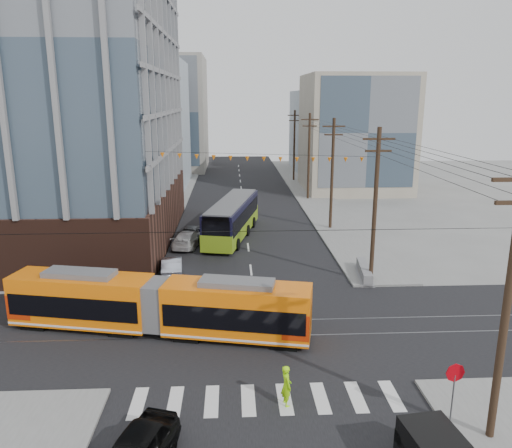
{
  "coord_description": "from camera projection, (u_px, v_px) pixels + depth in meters",
  "views": [
    {
      "loc": [
        -1.43,
        -22.29,
        12.91
      ],
      "look_at": [
        0.16,
        9.44,
        4.82
      ],
      "focal_mm": 35.0,
      "sensor_mm": 36.0,
      "label": 1
    }
  ],
  "objects": [
    {
      "name": "bg_bldg_nw_near",
      "position": [
        123.0,
        125.0,
        72.11
      ],
      "size": [
        18.0,
        16.0,
        18.0
      ],
      "primitive_type": "cube",
      "color": "#8C99A5",
      "rests_on": "ground"
    },
    {
      "name": "streetcar",
      "position": [
        158.0,
        305.0,
        27.8
      ],
      "size": [
        17.18,
        5.95,
        3.29
      ],
      "primitive_type": null,
      "rotation": [
        0.0,
        0.0,
        -0.21
      ],
      "color": "orange",
      "rests_on": "ground"
    },
    {
      "name": "jersey_barrier",
      "position": [
        364.0,
        271.0,
        36.78
      ],
      "size": [
        1.52,
        4.42,
        0.87
      ],
      "primitive_type": "cube",
      "rotation": [
        0.0,
        0.0,
        -0.13
      ],
      "color": "slate",
      "rests_on": "ground"
    },
    {
      "name": "parked_car_silver",
      "position": [
        172.0,
        266.0,
        37.14
      ],
      "size": [
        1.86,
        4.32,
        1.38
      ],
      "primitive_type": "imported",
      "rotation": [
        0.0,
        0.0,
        3.24
      ],
      "color": "#AAB1C2",
      "rests_on": "ground"
    },
    {
      "name": "parked_car_grey",
      "position": [
        193.0,
        232.0,
        46.43
      ],
      "size": [
        3.09,
        5.26,
        1.37
      ],
      "primitive_type": "imported",
      "rotation": [
        0.0,
        0.0,
        2.97
      ],
      "color": "#484B4F",
      "rests_on": "ground"
    },
    {
      "name": "utility_pole_far",
      "position": [
        294.0,
        146.0,
        78.08
      ],
      "size": [
        0.3,
        0.3,
        11.0
      ],
      "primitive_type": "cylinder",
      "color": "black",
      "rests_on": "ground"
    },
    {
      "name": "parked_car_white",
      "position": [
        188.0,
        239.0,
        44.28
      ],
      "size": [
        2.97,
        5.23,
        1.43
      ],
      "primitive_type": "imported",
      "rotation": [
        0.0,
        0.0,
        2.93
      ],
      "color": "silver",
      "rests_on": "ground"
    },
    {
      "name": "ground",
      "position": [
        262.0,
        364.0,
        24.83
      ],
      "size": [
        160.0,
        160.0,
        0.0
      ],
      "primitive_type": "plane",
      "color": "slate"
    },
    {
      "name": "pedestrian",
      "position": [
        286.0,
        385.0,
        21.35
      ],
      "size": [
        0.59,
        0.76,
        1.86
      ],
      "primitive_type": "imported",
      "rotation": [
        0.0,
        0.0,
        1.81
      ],
      "color": "#9DF30B",
      "rests_on": "ground"
    },
    {
      "name": "city_bus",
      "position": [
        232.0,
        218.0,
        47.16
      ],
      "size": [
        5.47,
        13.04,
        3.61
      ],
      "primitive_type": null,
      "rotation": [
        0.0,
        0.0,
        -0.22
      ],
      "color": "black",
      "rests_on": "ground"
    },
    {
      "name": "bg_bldg_ne_far",
      "position": [
        339.0,
        131.0,
        89.79
      ],
      "size": [
        16.0,
        16.0,
        14.0
      ],
      "primitive_type": "cube",
      "color": "#8C99A5",
      "rests_on": "ground"
    },
    {
      "name": "bg_bldg_ne_near",
      "position": [
        355.0,
        133.0,
        70.09
      ],
      "size": [
        14.0,
        14.0,
        16.0
      ],
      "primitive_type": "cube",
      "color": "gray",
      "rests_on": "ground"
    },
    {
      "name": "stop_sign",
      "position": [
        453.0,
        398.0,
        19.84
      ],
      "size": [
        0.87,
        0.87,
        2.62
      ],
      "primitive_type": null,
      "rotation": [
        0.0,
        0.0,
        0.1
      ],
      "color": "#AB000A",
      "rests_on": "ground"
    },
    {
      "name": "utility_pole_near",
      "position": [
        507.0,
        308.0,
        18.08
      ],
      "size": [
        0.3,
        0.3,
        11.0
      ],
      "primitive_type": "cylinder",
      "color": "black",
      "rests_on": "ground"
    },
    {
      "name": "bg_bldg_nw_far",
      "position": [
        162.0,
        114.0,
        91.37
      ],
      "size": [
        16.0,
        18.0,
        20.0
      ],
      "primitive_type": "cube",
      "color": "gray",
      "rests_on": "ground"
    }
  ]
}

